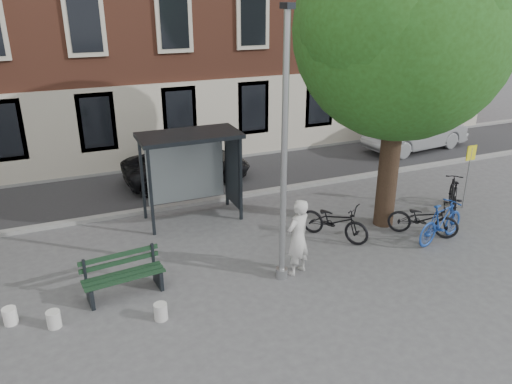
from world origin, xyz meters
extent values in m
plane|color=#4C4C4F|center=(0.00, 0.00, 0.00)|extent=(90.00, 90.00, 0.00)
cube|color=#28282B|center=(0.00, 7.00, 0.01)|extent=(40.00, 4.00, 0.01)
cube|color=gray|center=(0.00, 5.00, 0.06)|extent=(40.00, 0.25, 0.12)
cube|color=gray|center=(0.00, 9.00, 0.06)|extent=(40.00, 0.25, 0.12)
cylinder|color=#9EA0A3|center=(0.00, 0.00, 3.00)|extent=(0.14, 0.14, 6.00)
cylinder|color=#9EA0A3|center=(0.00, 0.00, 0.12)|extent=(0.28, 0.28, 0.24)
cube|color=#1E2328|center=(0.00, 0.00, 6.05)|extent=(0.18, 0.35, 0.12)
cylinder|color=black|center=(4.00, 1.50, 1.70)|extent=(0.56, 0.56, 3.40)
sphere|color=#264E17|center=(4.00, 1.50, 5.40)|extent=(5.60, 5.60, 5.60)
sphere|color=#264E17|center=(4.90, 1.90, 5.90)|extent=(3.92, 3.92, 3.92)
sphere|color=#264E17|center=(3.20, 1.20, 5.70)|extent=(4.20, 4.20, 4.20)
sphere|color=#264E17|center=(4.20, 0.60, 6.00)|extent=(3.64, 3.64, 3.64)
cube|color=#1E2328|center=(-2.30, 3.40, 1.25)|extent=(0.08, 0.08, 2.50)
cube|color=#1E2328|center=(0.30, 3.40, 1.25)|extent=(0.08, 0.08, 2.50)
cube|color=#1E2328|center=(-2.30, 4.60, 1.25)|extent=(0.08, 0.08, 2.50)
cube|color=#1E2328|center=(0.30, 4.60, 1.25)|extent=(0.08, 0.08, 2.50)
cube|color=#1E2328|center=(-1.00, 4.00, 2.56)|extent=(2.85, 1.45, 0.12)
cube|color=#8C999E|center=(-1.00, 4.60, 1.38)|extent=(2.34, 0.04, 2.00)
cube|color=#1E2328|center=(0.30, 4.00, 1.38)|extent=(0.12, 1.14, 2.12)
cube|color=#D84C19|center=(0.37, 4.00, 1.38)|extent=(0.02, 0.90, 1.62)
imported|color=silver|center=(0.43, 0.06, 0.95)|extent=(0.81, 0.69, 1.90)
cube|color=#1E2328|center=(-4.28, 0.63, 0.23)|extent=(0.14, 0.56, 0.46)
cube|color=#1E2328|center=(-2.77, 0.79, 0.23)|extent=(0.14, 0.56, 0.46)
cube|color=#17341E|center=(-3.51, 0.52, 0.48)|extent=(1.78, 0.31, 0.04)
cube|color=#17341E|center=(-3.52, 0.71, 0.48)|extent=(1.78, 0.31, 0.04)
cube|color=#17341E|center=(-3.54, 0.89, 0.48)|extent=(1.78, 0.31, 0.04)
cube|color=#17341E|center=(-3.55, 0.99, 0.68)|extent=(1.77, 0.24, 0.10)
cube|color=#17341E|center=(-3.55, 0.99, 0.86)|extent=(1.77, 0.24, 0.10)
imported|color=black|center=(4.55, 0.49, 0.49)|extent=(1.85, 1.74, 0.99)
imported|color=#1B4097|center=(4.75, 0.02, 0.57)|extent=(1.96, 1.00, 1.13)
imported|color=black|center=(2.19, 1.27, 0.52)|extent=(1.68, 2.04, 1.05)
imported|color=black|center=(6.50, 1.44, 0.54)|extent=(1.50, 1.72, 1.07)
imported|color=black|center=(-0.29, 7.08, 0.62)|extent=(4.54, 2.22, 1.24)
imported|color=#93969A|center=(9.74, 7.11, 0.78)|extent=(4.90, 2.24, 1.56)
cylinder|color=silver|center=(-3.00, -0.49, 0.18)|extent=(0.36, 0.36, 0.36)
cylinder|color=silver|center=(-5.04, 0.09, 0.18)|extent=(0.33, 0.33, 0.36)
cylinder|color=white|center=(-5.86, 0.56, 0.18)|extent=(0.28, 0.28, 0.36)
cylinder|color=#9EA0A3|center=(7.00, 1.49, 0.98)|extent=(0.04, 0.04, 1.96)
cube|color=yellow|center=(7.00, 1.49, 1.80)|extent=(0.35, 0.04, 0.46)
camera|label=1|loc=(-4.54, -9.17, 6.31)|focal=35.00mm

